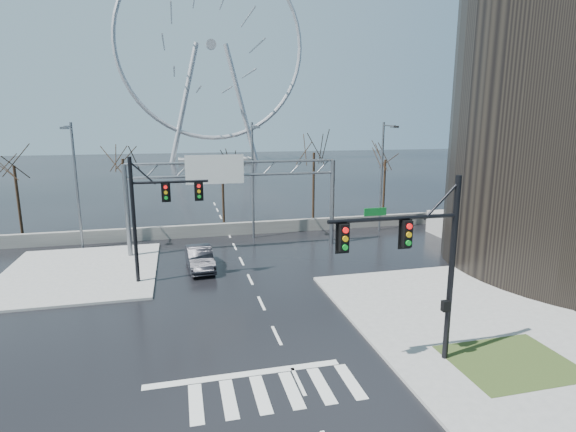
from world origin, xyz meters
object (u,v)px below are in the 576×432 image
object	(u,v)px
ferris_wheel	(211,53)
signal_mast_near	(423,254)
signal_mast_far	(152,208)
sign_gantry	(230,186)
car	(200,258)

from	to	relation	value
ferris_wheel	signal_mast_near	bearing A→B (deg)	-89.92
signal_mast_far	ferris_wheel	bearing A→B (deg)	82.80
signal_mast_far	ferris_wheel	distance (m)	89.30
signal_mast_far	sign_gantry	xyz separation A→B (m)	(5.49, 6.00, 0.35)
signal_mast_near	car	xyz separation A→B (m)	(-8.19, 15.02, -4.09)
signal_mast_far	ferris_wheel	xyz separation A→B (m)	(10.87, 86.04, 21.30)
ferris_wheel	signal_mast_far	bearing A→B (deg)	-97.20
signal_mast_near	ferris_wheel	world-z (taller)	ferris_wheel
ferris_wheel	car	world-z (taller)	ferris_wheel
signal_mast_near	signal_mast_far	distance (m)	17.03
ferris_wheel	car	xyz separation A→B (m)	(-8.05, -84.02, -25.35)
sign_gantry	signal_mast_far	bearing A→B (deg)	-132.47
sign_gantry	ferris_wheel	size ratio (longest dim) A/B	0.32
signal_mast_far	sign_gantry	size ratio (longest dim) A/B	0.49
sign_gantry	signal_mast_near	bearing A→B (deg)	-73.81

